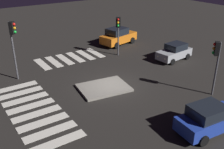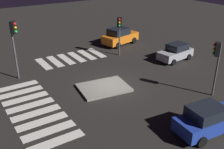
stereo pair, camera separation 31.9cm
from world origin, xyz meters
name	(u,v)px [view 2 (the right image)]	position (x,y,z in m)	size (l,w,h in m)	color
ground_plane	(112,86)	(0.00, 0.00, 0.00)	(80.00, 80.00, 0.00)	black
traffic_island	(104,88)	(0.77, 0.01, 0.09)	(4.07, 3.29, 0.18)	gray
car_orange	(120,36)	(-6.65, -8.55, 0.95)	(4.67, 2.77, 1.92)	orange
car_blue	(208,120)	(-1.31, 7.93, 0.85)	(4.10, 2.19, 1.73)	#1E389E
car_silver	(176,52)	(-8.32, -1.42, 0.80)	(3.84, 2.01, 1.62)	#9EA0A5
traffic_light_west	(217,56)	(-5.24, 5.16, 3.05)	(0.54, 0.54, 4.02)	#47474C
traffic_light_south	(119,27)	(-4.43, -5.46, 2.99)	(0.54, 0.53, 3.94)	#47474C
traffic_light_east	(14,36)	(5.63, -5.37, 3.62)	(0.54, 0.54, 4.79)	#47474C
crosswalk_near	(71,58)	(0.00, -7.48, 0.01)	(6.45, 3.20, 0.02)	silver
crosswalk_side	(33,109)	(6.28, 0.00, 0.01)	(3.20, 8.75, 0.02)	silver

